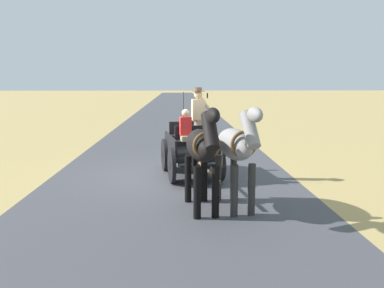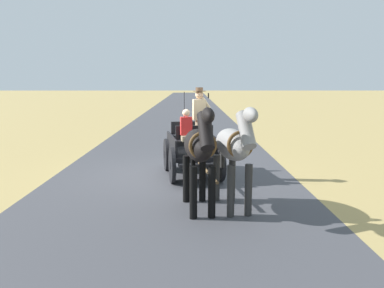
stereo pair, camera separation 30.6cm
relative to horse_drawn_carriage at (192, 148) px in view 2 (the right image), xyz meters
name	(u,v)px [view 2 (the right image)]	position (x,y,z in m)	size (l,w,h in m)	color
ground_plane	(174,174)	(0.54, -0.17, -0.82)	(200.00, 200.00, 0.00)	tan
road_surface	(174,174)	(0.54, -0.17, -0.81)	(6.78, 160.00, 0.01)	#424247
horse_drawn_carriage	(192,148)	(0.00, 0.00, 0.00)	(1.78, 4.51, 2.50)	black
horse_near_side	(234,147)	(-0.83, 2.93, 0.51)	(0.85, 2.15, 2.21)	gray
horse_off_side	(199,148)	(-0.12, 3.05, 0.51)	(0.77, 2.15, 2.21)	black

